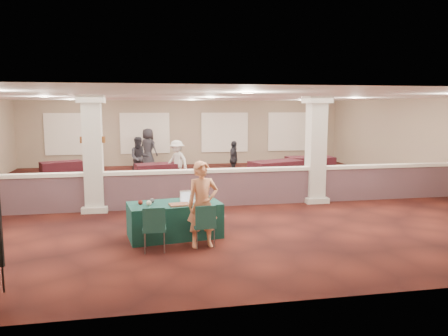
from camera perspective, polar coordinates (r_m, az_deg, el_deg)
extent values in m
plane|color=#451811|center=(14.37, -1.78, -3.62)|extent=(16.00, 16.00, 0.00)
cube|color=gray|center=(22.05, -5.05, 4.61)|extent=(16.00, 0.04, 3.20)
cube|color=gray|center=(6.43, 9.37, -3.73)|extent=(16.00, 0.04, 3.20)
cube|color=gray|center=(17.28, 25.44, 2.93)|extent=(0.04, 16.00, 3.20)
cube|color=white|center=(14.08, -1.84, 9.24)|extent=(16.00, 16.00, 0.02)
cube|color=brown|center=(12.82, -0.74, -2.76)|extent=(15.60, 0.20, 1.00)
cube|color=white|center=(12.73, -0.75, -0.33)|extent=(15.60, 0.28, 0.10)
cube|color=beige|center=(12.54, -16.71, 1.74)|extent=(0.50, 0.50, 3.20)
cube|color=beige|center=(12.79, -16.44, -5.05)|extent=(0.70, 0.70, 0.16)
cube|color=beige|center=(12.48, -16.99, 8.60)|extent=(0.72, 0.72, 0.20)
cube|color=beige|center=(13.51, 11.89, 2.33)|extent=(0.50, 0.50, 3.20)
cube|color=beige|center=(13.74, 11.71, -3.99)|extent=(0.70, 0.70, 0.16)
cube|color=beige|center=(13.45, 12.08, 8.70)|extent=(0.72, 0.72, 0.20)
cylinder|color=brown|center=(12.54, -18.06, 3.52)|extent=(0.12, 0.12, 0.18)
cylinder|color=white|center=(12.54, -18.06, 3.52)|extent=(0.09, 0.09, 0.10)
cylinder|color=brown|center=(12.48, -15.50, 3.60)|extent=(0.12, 0.12, 0.18)
cylinder|color=white|center=(12.48, -15.50, 3.60)|extent=(0.09, 0.09, 0.10)
cube|color=#0E3430|center=(9.89, -6.47, -6.74)|extent=(2.14, 1.29, 0.77)
cube|color=#1E5955|center=(9.21, -2.71, -7.48)|extent=(0.49, 0.49, 0.06)
cube|color=#1E5955|center=(8.96, -2.40, -6.32)|extent=(0.43, 0.09, 0.43)
cylinder|color=slate|center=(9.06, -3.56, -9.29)|extent=(0.03, 0.03, 0.41)
cylinder|color=slate|center=(9.15, -1.28, -9.10)|extent=(0.03, 0.03, 0.41)
cylinder|color=slate|center=(9.41, -4.08, -8.64)|extent=(0.03, 0.03, 0.41)
cylinder|color=slate|center=(9.49, -1.88, -8.47)|extent=(0.03, 0.03, 0.41)
cube|color=#1E5955|center=(9.01, -9.09, -7.81)|extent=(0.48, 0.48, 0.06)
cube|color=#1E5955|center=(8.74, -9.13, -6.58)|extent=(0.45, 0.07, 0.45)
cylinder|color=slate|center=(8.90, -10.32, -9.68)|extent=(0.03, 0.03, 0.43)
cylinder|color=slate|center=(8.89, -7.80, -9.63)|extent=(0.03, 0.03, 0.43)
cylinder|color=slate|center=(9.27, -10.26, -8.96)|extent=(0.03, 0.03, 0.43)
cylinder|color=slate|center=(9.26, -7.84, -8.91)|extent=(0.03, 0.03, 0.43)
cylinder|color=black|center=(7.68, -27.17, -8.65)|extent=(0.04, 0.04, 1.62)
imported|color=#E88A65|center=(9.04, -2.81, -4.77)|extent=(0.69, 0.51, 1.80)
cube|color=black|center=(14.89, -24.79, -2.66)|extent=(1.80, 1.28, 0.66)
cube|color=black|center=(14.54, -3.41, -2.06)|extent=(1.95, 1.41, 0.72)
cube|color=black|center=(17.10, 6.76, -0.42)|extent=(2.23, 1.62, 0.81)
cube|color=black|center=(19.24, -20.44, -0.17)|extent=(1.81, 1.36, 0.66)
cube|color=black|center=(17.31, -8.65, -0.56)|extent=(1.83, 1.17, 0.69)
cube|color=black|center=(18.88, 11.14, 0.25)|extent=(1.99, 1.03, 0.80)
imported|color=black|center=(18.02, -10.98, 1.33)|extent=(0.86, 0.54, 1.69)
imported|color=silver|center=(17.09, -6.16, 0.93)|extent=(1.04, 1.08, 1.61)
imported|color=black|center=(17.82, 1.27, 1.12)|extent=(0.76, 0.99, 1.52)
imported|color=black|center=(21.00, -9.89, 2.55)|extent=(1.04, 0.97, 1.89)
cube|color=silver|center=(9.82, -4.62, -4.44)|extent=(0.38, 0.29, 0.02)
cube|color=silver|center=(9.91, -4.81, -3.58)|extent=(0.35, 0.06, 0.23)
cube|color=silver|center=(9.91, -4.79, -3.68)|extent=(0.32, 0.05, 0.20)
cube|color=#AD481B|center=(9.56, -5.85, -4.77)|extent=(0.47, 0.38, 0.03)
sphere|color=beige|center=(9.58, -9.79, -4.55)|extent=(0.12, 0.12, 0.12)
sphere|color=#5C1A12|center=(9.71, -10.87, -4.44)|extent=(0.11, 0.11, 0.11)
sphere|color=#46464A|center=(9.82, -9.40, -4.25)|extent=(0.11, 0.11, 0.11)
cube|color=red|center=(9.69, -2.13, -4.61)|extent=(0.13, 0.05, 0.01)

